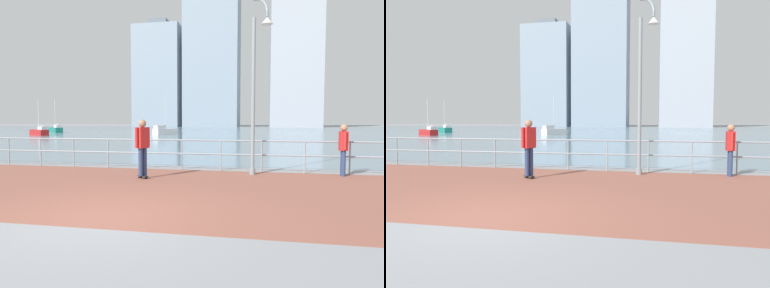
% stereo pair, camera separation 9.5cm
% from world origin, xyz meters
% --- Properties ---
extents(ground, '(220.00, 220.00, 0.00)m').
position_xyz_m(ground, '(0.00, 40.00, 0.00)').
color(ground, gray).
extents(brick_paving, '(28.00, 6.94, 0.01)m').
position_xyz_m(brick_paving, '(0.00, 2.84, 0.00)').
color(brick_paving, '#935647').
rests_on(brick_paving, ground).
extents(harbor_water, '(180.00, 88.00, 0.00)m').
position_xyz_m(harbor_water, '(0.00, 51.31, 0.00)').
color(harbor_water, '#6B899E').
rests_on(harbor_water, ground).
extents(waterfront_railing, '(25.25, 0.06, 1.09)m').
position_xyz_m(waterfront_railing, '(0.00, 6.31, 0.75)').
color(waterfront_railing, '#8C99A3').
rests_on(waterfront_railing, ground).
extents(lamppost, '(0.68, 0.64, 5.59)m').
position_xyz_m(lamppost, '(2.63, 5.60, 3.09)').
color(lamppost, gray).
rests_on(lamppost, ground).
extents(skateboarder, '(0.40, 0.52, 1.78)m').
position_xyz_m(skateboarder, '(-0.71, 4.23, 1.08)').
color(skateboarder, black).
rests_on(skateboarder, ground).
extents(bystander, '(0.25, 0.55, 1.64)m').
position_xyz_m(bystander, '(5.32, 5.96, 0.96)').
color(bystander, navy).
rests_on(bystander, ground).
extents(sailboat_teal, '(2.63, 3.43, 4.74)m').
position_xyz_m(sailboat_teal, '(-9.13, 36.06, 0.45)').
color(sailboat_teal, white).
rests_on(sailboat_teal, ground).
extents(sailboat_ivory, '(3.17, 2.46, 4.39)m').
position_xyz_m(sailboat_ivory, '(-23.02, 31.12, 0.42)').
color(sailboat_ivory, '#B21E1E').
rests_on(sailboat_ivory, ground).
extents(sailboat_yellow, '(3.29, 2.98, 4.78)m').
position_xyz_m(sailboat_yellow, '(-26.74, 40.23, 0.46)').
color(sailboat_yellow, '#197266').
rests_on(sailboat_yellow, ground).
extents(tower_steel, '(12.66, 14.05, 35.74)m').
position_xyz_m(tower_steel, '(10.64, 90.77, 17.04)').
color(tower_steel, '#A3A8B2').
rests_on(tower_steel, ground).
extents(tower_concrete, '(13.36, 10.12, 30.71)m').
position_xyz_m(tower_concrete, '(-27.27, 93.79, 14.52)').
color(tower_concrete, '#8493A3').
rests_on(tower_concrete, ground).
extents(tower_slate, '(14.73, 13.14, 40.92)m').
position_xyz_m(tower_slate, '(-11.43, 93.24, 19.63)').
color(tower_slate, '#8493A3').
rests_on(tower_slate, ground).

